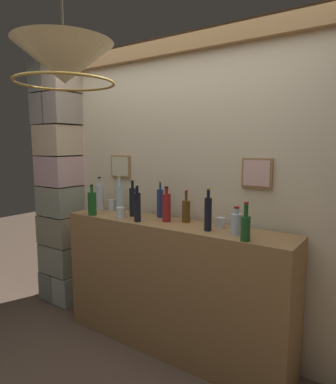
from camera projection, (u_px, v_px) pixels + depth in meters
The scene contains 18 objects.
panelled_rear_partition at pixel (190, 183), 2.84m from camera, with size 3.30×0.15×2.53m.
stone_pillar at pixel (62, 186), 3.53m from camera, with size 0.44×0.38×2.46m.
bar_shelf_unit at pixel (172, 287), 2.73m from camera, with size 1.95×0.39×1.05m, color #9E7547.
liquor_bottle_vermouth at pixel (208, 213), 2.40m from camera, with size 0.05×0.05×0.31m.
liquor_bottle_rye at pixel (236, 223), 2.30m from camera, with size 0.08×0.08×0.19m.
liquor_bottle_tequila at pixel (137, 207), 2.68m from camera, with size 0.05×0.05×0.29m.
liquor_bottle_rum at pixel (160, 203), 2.85m from camera, with size 0.06×0.06×0.31m.
liquor_bottle_mezcal at pixel (246, 227), 2.14m from camera, with size 0.06×0.06×0.25m.
liquor_bottle_scotch at pixel (100, 197), 3.18m from camera, with size 0.07×0.07×0.31m.
liquor_bottle_gin at pixel (92, 203), 2.93m from camera, with size 0.07×0.07×0.27m.
liquor_bottle_vodka at pixel (167, 207), 2.69m from camera, with size 0.07×0.07×0.28m.
liquor_bottle_bourbon at pixel (119, 197), 3.10m from camera, with size 0.07×0.07×0.33m.
liquor_bottle_brandy at pixel (133, 201), 2.88m from camera, with size 0.06×0.06×0.31m.
liquor_bottle_port at pixel (186, 211), 2.66m from camera, with size 0.06×0.06×0.25m.
glass_tumbler_rocks at pixel (112, 205), 3.17m from camera, with size 0.07×0.07×0.10m.
glass_tumbler_highball at pixel (120, 213), 2.81m from camera, with size 0.07×0.07×0.09m.
glass_tumbler_shot at pixel (220, 222), 2.51m from camera, with size 0.06×0.06×0.07m.
pendant_lamp at pixel (64, 64), 1.99m from camera, with size 0.59×0.59×0.68m.
Camera 1 is at (1.45, -1.33, 1.66)m, focal length 31.71 mm.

